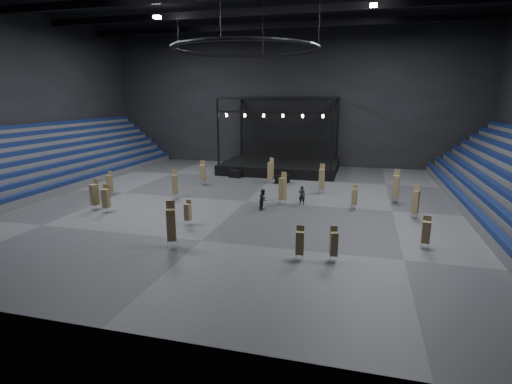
% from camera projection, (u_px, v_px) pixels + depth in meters
% --- Properties ---
extents(floor, '(50.00, 50.00, 0.00)m').
position_uv_depth(floor, '(246.00, 201.00, 35.89)').
color(floor, '#434345').
rests_on(floor, ground).
extents(wall_back, '(50.00, 0.20, 18.00)m').
position_uv_depth(wall_back, '(290.00, 98.00, 53.55)').
color(wall_back, black).
rests_on(wall_back, ground).
extents(wall_front, '(50.00, 0.20, 18.00)m').
position_uv_depth(wall_front, '(79.00, 101.00, 14.06)').
color(wall_front, black).
rests_on(wall_front, ground).
extents(wall_left, '(0.20, 42.00, 18.00)m').
position_uv_depth(wall_left, '(7.00, 98.00, 40.04)').
color(wall_left, black).
rests_on(wall_left, ground).
extents(bleachers_left, '(7.20, 40.00, 6.40)m').
position_uv_depth(bleachers_left, '(33.00, 171.00, 41.22)').
color(bleachers_left, '#4B4B4D').
rests_on(bleachers_left, floor).
extents(stage, '(14.00, 10.00, 9.20)m').
position_uv_depth(stage, '(282.00, 159.00, 50.82)').
color(stage, black).
rests_on(stage, floor).
extents(truss_ring, '(12.30, 12.30, 5.15)m').
position_uv_depth(truss_ring, '(245.00, 49.00, 32.87)').
color(truss_ring, black).
rests_on(truss_ring, ceiling).
extents(flight_case_left, '(1.43, 0.89, 0.89)m').
position_uv_depth(flight_case_left, '(235.00, 174.00, 46.35)').
color(flight_case_left, black).
rests_on(flight_case_left, floor).
extents(flight_case_mid, '(1.42, 0.90, 0.88)m').
position_uv_depth(flight_case_mid, '(281.00, 179.00, 43.22)').
color(flight_case_mid, black).
rests_on(flight_case_mid, floor).
extents(flight_case_right, '(1.33, 0.93, 0.81)m').
position_uv_depth(flight_case_right, '(284.00, 179.00, 43.74)').
color(flight_case_right, black).
rests_on(flight_case_right, floor).
extents(chair_stack_0, '(0.67, 0.67, 2.54)m').
position_uv_depth(chair_stack_0, '(203.00, 172.00, 42.47)').
color(chair_stack_0, silver).
rests_on(chair_stack_0, floor).
extents(chair_stack_1, '(0.57, 0.57, 2.31)m').
position_uv_depth(chair_stack_1, '(106.00, 198.00, 32.12)').
color(chair_stack_1, silver).
rests_on(chair_stack_1, floor).
extents(chair_stack_2, '(0.64, 0.64, 2.78)m').
position_uv_depth(chair_stack_2, '(271.00, 170.00, 42.99)').
color(chair_stack_2, silver).
rests_on(chair_stack_2, floor).
extents(chair_stack_3, '(0.59, 0.59, 2.63)m').
position_uv_depth(chair_stack_3, '(416.00, 201.00, 30.59)').
color(chair_stack_3, silver).
rests_on(chair_stack_3, floor).
extents(chair_stack_4, '(0.70, 0.70, 2.60)m').
position_uv_depth(chair_stack_4, '(95.00, 194.00, 32.80)').
color(chair_stack_4, silver).
rests_on(chair_stack_4, floor).
extents(chair_stack_5, '(0.62, 0.62, 2.67)m').
position_uv_depth(chair_stack_5, '(175.00, 184.00, 36.60)').
color(chair_stack_5, silver).
rests_on(chair_stack_5, floor).
extents(chair_stack_6, '(0.47, 0.47, 1.85)m').
position_uv_depth(chair_stack_6, '(188.00, 212.00, 29.10)').
color(chair_stack_6, silver).
rests_on(chair_stack_6, floor).
extents(chair_stack_7, '(0.71, 0.71, 2.95)m').
position_uv_depth(chair_stack_7, '(171.00, 224.00, 24.61)').
color(chair_stack_7, silver).
rests_on(chair_stack_7, floor).
extents(chair_stack_8, '(0.51, 0.51, 2.06)m').
position_uv_depth(chair_stack_8, '(334.00, 243.00, 22.57)').
color(chair_stack_8, silver).
rests_on(chair_stack_8, floor).
extents(chair_stack_9, '(0.52, 0.52, 2.88)m').
position_uv_depth(chair_stack_9, '(322.00, 179.00, 38.50)').
color(chair_stack_9, silver).
rests_on(chair_stack_9, floor).
extents(chair_stack_10, '(0.66, 0.66, 2.84)m').
position_uv_depth(chair_stack_10, '(283.00, 188.00, 34.55)').
color(chair_stack_10, silver).
rests_on(chair_stack_10, floor).
extents(chair_stack_11, '(0.50, 0.50, 2.04)m').
position_uv_depth(chair_stack_11, '(300.00, 242.00, 22.70)').
color(chair_stack_11, silver).
rests_on(chair_stack_11, floor).
extents(chair_stack_12, '(0.46, 0.46, 2.02)m').
position_uv_depth(chair_stack_12, '(354.00, 196.00, 33.34)').
color(chair_stack_12, silver).
rests_on(chair_stack_12, floor).
extents(chair_stack_13, '(0.54, 0.54, 2.07)m').
position_uv_depth(chair_stack_13, '(426.00, 231.00, 24.43)').
color(chair_stack_13, silver).
rests_on(chair_stack_13, floor).
extents(chair_stack_14, '(0.61, 0.61, 2.94)m').
position_uv_depth(chair_stack_14, '(396.00, 186.00, 35.17)').
color(chair_stack_14, silver).
rests_on(chair_stack_14, floor).
extents(chair_stack_15, '(0.50, 0.50, 2.36)m').
position_uv_depth(chair_stack_15, '(110.00, 183.00, 37.63)').
color(chair_stack_15, silver).
rests_on(chair_stack_15, floor).
extents(man_center, '(0.67, 0.49, 1.67)m').
position_uv_depth(man_center, '(302.00, 195.00, 34.59)').
color(man_center, black).
rests_on(man_center, floor).
extents(crew_member, '(0.77, 0.93, 1.77)m').
position_uv_depth(crew_member, '(263.00, 200.00, 32.93)').
color(crew_member, black).
rests_on(crew_member, floor).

